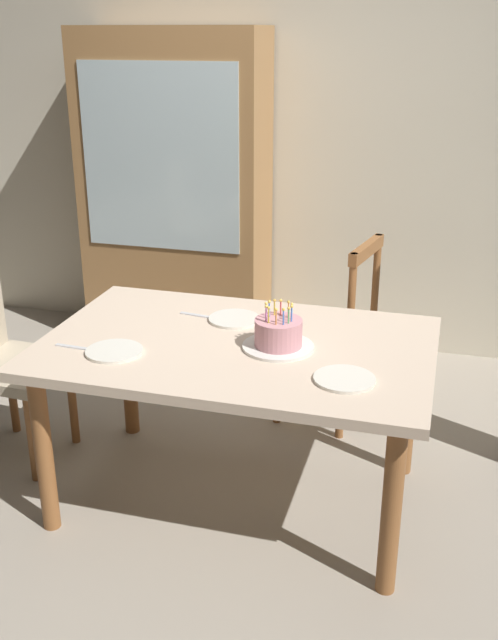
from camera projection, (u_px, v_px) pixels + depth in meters
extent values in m
plane|color=#9E9384|center=(238.00, 496.00, 3.16)|extent=(6.40, 6.40, 0.00)
cube|color=beige|center=(325.00, 134.00, 4.33)|extent=(6.40, 0.10, 2.60)
cube|color=beige|center=(237.00, 347.00, 2.90)|extent=(1.54, 0.99, 0.04)
cylinder|color=brown|center=(44.00, 453.00, 2.84)|extent=(0.07, 0.07, 0.69)
cylinder|color=brown|center=(391.00, 510.00, 2.51)|extent=(0.07, 0.07, 0.69)
cylinder|color=brown|center=(129.00, 369.00, 3.55)|extent=(0.07, 0.07, 0.69)
cylinder|color=brown|center=(409.00, 404.00, 3.22)|extent=(0.07, 0.07, 0.69)
cylinder|color=silver|center=(278.00, 347.00, 2.83)|extent=(0.28, 0.28, 0.01)
cylinder|color=#D18C93|center=(278.00, 333.00, 2.81)|extent=(0.18, 0.18, 0.11)
cylinder|color=#4C7FE5|center=(292.00, 315.00, 2.77)|extent=(0.01, 0.01, 0.05)
sphere|color=#FFC64C|center=(292.00, 306.00, 2.76)|extent=(0.01, 0.01, 0.01)
cylinder|color=#4C7FE5|center=(292.00, 312.00, 2.79)|extent=(0.01, 0.01, 0.05)
sphere|color=#FFC64C|center=(292.00, 304.00, 2.78)|extent=(0.01, 0.01, 0.01)
cylinder|color=#F2994C|center=(288.00, 310.00, 2.81)|extent=(0.01, 0.01, 0.05)
sphere|color=#FFC64C|center=(289.00, 302.00, 2.80)|extent=(0.01, 0.01, 0.01)
cylinder|color=#E54C4C|center=(281.00, 309.00, 2.83)|extent=(0.01, 0.01, 0.05)
sphere|color=#FFC64C|center=(281.00, 300.00, 2.82)|extent=(0.01, 0.01, 0.01)
cylinder|color=yellow|center=(274.00, 309.00, 2.83)|extent=(0.01, 0.01, 0.05)
sphere|color=#FFC64C|center=(275.00, 301.00, 2.82)|extent=(0.01, 0.01, 0.01)
cylinder|color=#4C7FE5|center=(269.00, 310.00, 2.82)|extent=(0.01, 0.01, 0.05)
sphere|color=#FFC64C|center=(269.00, 302.00, 2.80)|extent=(0.01, 0.01, 0.01)
cylinder|color=#66CC72|center=(266.00, 312.00, 2.80)|extent=(0.01, 0.01, 0.05)
sphere|color=#FFC64C|center=(266.00, 303.00, 2.79)|extent=(0.01, 0.01, 0.01)
cylinder|color=#D872CC|center=(266.00, 315.00, 2.77)|extent=(0.01, 0.01, 0.05)
sphere|color=#FFC64C|center=(266.00, 306.00, 2.76)|extent=(0.01, 0.01, 0.01)
cylinder|color=yellow|center=(269.00, 316.00, 2.75)|extent=(0.01, 0.01, 0.05)
sphere|color=#FFC64C|center=(269.00, 308.00, 2.74)|extent=(0.01, 0.01, 0.01)
cylinder|color=#F2994C|center=(276.00, 318.00, 2.74)|extent=(0.01, 0.01, 0.05)
sphere|color=#FFC64C|center=(276.00, 310.00, 2.72)|extent=(0.01, 0.01, 0.01)
cylinder|color=#4C7FE5|center=(283.00, 318.00, 2.74)|extent=(0.01, 0.01, 0.05)
sphere|color=#FFC64C|center=(284.00, 309.00, 2.73)|extent=(0.01, 0.01, 0.01)
cylinder|color=#66CC72|center=(289.00, 317.00, 2.75)|extent=(0.01, 0.01, 0.05)
sphere|color=#FFC64C|center=(289.00, 308.00, 2.74)|extent=(0.01, 0.01, 0.01)
cylinder|color=silver|center=(114.00, 351.00, 2.79)|extent=(0.22, 0.22, 0.01)
cylinder|color=silver|center=(234.00, 319.00, 3.10)|extent=(0.22, 0.22, 0.01)
cylinder|color=silver|center=(344.00, 379.00, 2.57)|extent=(0.22, 0.22, 0.01)
cube|color=silver|center=(76.00, 348.00, 2.83)|extent=(0.18, 0.02, 0.01)
cube|color=silver|center=(199.00, 316.00, 3.15)|extent=(0.18, 0.04, 0.01)
cube|color=tan|center=(323.00, 335.00, 3.67)|extent=(0.52, 0.52, 0.05)
cylinder|color=brown|center=(304.00, 359.00, 3.97)|extent=(0.04, 0.04, 0.42)
cylinder|color=brown|center=(277.00, 384.00, 3.69)|extent=(0.04, 0.04, 0.42)
cylinder|color=brown|center=(364.00, 371.00, 3.82)|extent=(0.04, 0.04, 0.42)
cylinder|color=brown|center=(341.00, 398.00, 3.54)|extent=(0.04, 0.04, 0.42)
cylinder|color=brown|center=(376.00, 283.00, 3.64)|extent=(0.04, 0.04, 0.50)
cylinder|color=brown|center=(351.00, 306.00, 3.34)|extent=(0.04, 0.04, 0.50)
cube|color=brown|center=(367.00, 250.00, 3.41)|extent=(0.12, 0.40, 0.06)
cube|color=tan|center=(15.00, 368.00, 3.31)|extent=(0.46, 0.46, 0.05)
cylinder|color=brown|center=(32.00, 438.00, 3.20)|extent=(0.04, 0.04, 0.42)
cylinder|color=brown|center=(73.00, 403.00, 3.50)|extent=(0.04, 0.04, 0.42)
cylinder|color=brown|center=(12.00, 393.00, 3.60)|extent=(0.04, 0.04, 0.42)
cube|color=#9E7042|center=(176.00, 195.00, 4.41)|extent=(1.10, 0.44, 1.90)
cube|color=silver|center=(160.00, 159.00, 4.12)|extent=(0.94, 0.01, 1.04)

